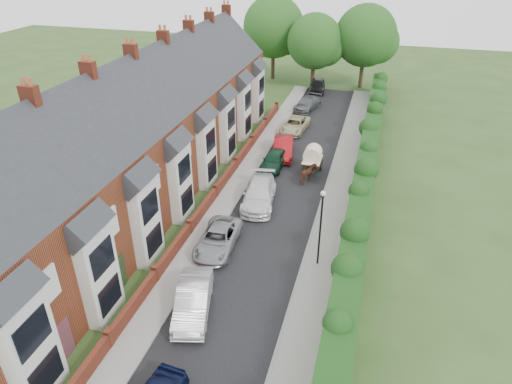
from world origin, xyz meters
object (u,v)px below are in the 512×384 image
car_white (259,194)px  car_black (317,86)px  horse_cart (313,157)px  car_green (274,159)px  car_silver_a (193,300)px  car_silver_b (218,239)px  car_red (283,147)px  lamppost (321,219)px  horse (308,175)px  car_beige (295,125)px  car_grey (307,104)px

car_white → car_black: bearing=82.1°
car_white → horse_cart: size_ratio=1.65×
car_green → car_silver_a: bearing=-86.8°
car_silver_b → car_silver_a: bearing=-86.0°
car_silver_b → car_red: size_ratio=1.00×
lamppost → horse: lamppost is taller
car_silver_b → horse: 10.92m
horse → lamppost: bearing=125.2°
car_red → car_black: size_ratio=1.04×
car_green → car_silver_b: bearing=-90.1°
car_beige → car_silver_b: bearing=-86.3°
car_black → horse: car_black is taller
car_silver_a → horse_cart: horse_cart is taller
horse_cart → car_green: bearing=178.7°
car_silver_a → car_silver_b: car_silver_a is taller
car_green → car_beige: (0.09, 8.57, -0.07)m
car_silver_a → car_grey: 33.30m
car_green → horse_cart: horse_cart is taller
car_beige → car_red: bearing=-82.9°
car_silver_b → car_green: 12.22m
car_silver_b → car_beige: bearing=85.0°
lamppost → horse: size_ratio=2.85×
car_green → car_red: bearing=88.8°
car_green → horse_cart: size_ratio=1.30×
car_white → horse: car_white is taller
lamppost → car_green: 13.69m
car_red → car_white: bearing=-99.1°
car_silver_b → car_white: car_white is taller
car_red → horse: car_red is taller
car_beige → horse_cart: 9.24m
car_black → horse: size_ratio=2.57×
car_silver_a → horse_cart: size_ratio=1.43×
car_grey → horse: horse is taller
car_silver_a → car_green: size_ratio=1.11×
car_silver_a → car_beige: car_silver_a is taller
lamppost → car_green: size_ratio=1.19×
car_green → car_black: size_ratio=0.93×
car_white → car_green: 6.17m
car_white → car_grey: (-0.19, 21.59, -0.12)m
lamppost → car_black: bearing=99.0°
car_grey → horse_cart: 15.83m
lamppost → car_red: size_ratio=1.06×
car_silver_b → car_green: car_green is taller
car_silver_b → car_red: car_red is taller
car_silver_a → car_white: 11.72m
car_silver_a → car_beige: (0.15, 26.45, -0.13)m
car_silver_b → horse_cart: 12.78m
car_white → car_red: bearing=82.6°
car_beige → horse: horse is taller
car_silver_b → lamppost: bearing=-2.8°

